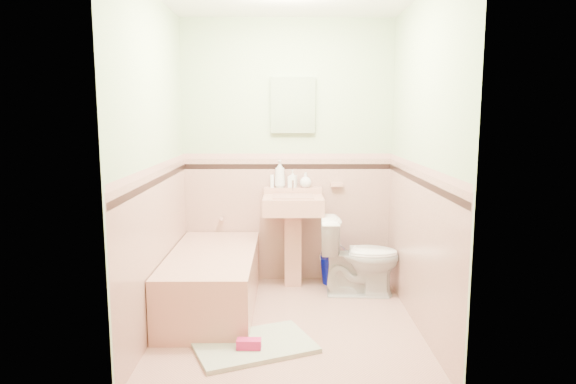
{
  "coord_description": "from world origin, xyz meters",
  "views": [
    {
      "loc": [
        -0.02,
        -3.81,
        1.62
      ],
      "look_at": [
        0.0,
        0.25,
        1.0
      ],
      "focal_mm": 32.07,
      "sensor_mm": 36.0,
      "label": 1
    }
  ],
  "objects_px": {
    "soap_bottle_mid": "(293,179)",
    "bathtub": "(213,282)",
    "sink": "(293,242)",
    "shoe": "(249,344)",
    "soap_bottle_right": "(306,180)",
    "toilet": "(360,256)",
    "soap_bottle_left": "(280,174)",
    "bucket": "(334,270)",
    "medicine_cabinet": "(293,105)"
  },
  "relations": [
    {
      "from": "soap_bottle_right",
      "to": "toilet",
      "type": "distance_m",
      "value": 0.88
    },
    {
      "from": "soap_bottle_mid",
      "to": "toilet",
      "type": "height_order",
      "value": "soap_bottle_mid"
    },
    {
      "from": "sink",
      "to": "soap_bottle_left",
      "type": "height_order",
      "value": "soap_bottle_left"
    },
    {
      "from": "soap_bottle_mid",
      "to": "toilet",
      "type": "bearing_deg",
      "value": -32.44
    },
    {
      "from": "bathtub",
      "to": "toilet",
      "type": "xyz_separation_m",
      "value": [
        1.28,
        0.33,
        0.13
      ]
    },
    {
      "from": "sink",
      "to": "shoe",
      "type": "height_order",
      "value": "sink"
    },
    {
      "from": "soap_bottle_mid",
      "to": "shoe",
      "type": "relative_size",
      "value": 0.99
    },
    {
      "from": "sink",
      "to": "toilet",
      "type": "bearing_deg",
      "value": -18.63
    },
    {
      "from": "soap_bottle_left",
      "to": "soap_bottle_mid",
      "type": "relative_size",
      "value": 1.57
    },
    {
      "from": "bucket",
      "to": "shoe",
      "type": "relative_size",
      "value": 1.58
    },
    {
      "from": "soap_bottle_mid",
      "to": "soap_bottle_right",
      "type": "xyz_separation_m",
      "value": [
        0.13,
        0.0,
        -0.01
      ]
    },
    {
      "from": "soap_bottle_left",
      "to": "toilet",
      "type": "distance_m",
      "value": 1.07
    },
    {
      "from": "bathtub",
      "to": "bucket",
      "type": "xyz_separation_m",
      "value": [
        1.07,
        0.63,
        -0.09
      ]
    },
    {
      "from": "shoe",
      "to": "bucket",
      "type": "bearing_deg",
      "value": 65.57
    },
    {
      "from": "bucket",
      "to": "shoe",
      "type": "height_order",
      "value": "bucket"
    },
    {
      "from": "soap_bottle_left",
      "to": "soap_bottle_right",
      "type": "height_order",
      "value": "soap_bottle_left"
    },
    {
      "from": "soap_bottle_right",
      "to": "shoe",
      "type": "relative_size",
      "value": 0.85
    },
    {
      "from": "medicine_cabinet",
      "to": "bucket",
      "type": "relative_size",
      "value": 1.96
    },
    {
      "from": "bucket",
      "to": "soap_bottle_right",
      "type": "bearing_deg",
      "value": 163.93
    },
    {
      "from": "soap_bottle_mid",
      "to": "toilet",
      "type": "relative_size",
      "value": 0.23
    },
    {
      "from": "toilet",
      "to": "bucket",
      "type": "bearing_deg",
      "value": 37.19
    },
    {
      "from": "bucket",
      "to": "shoe",
      "type": "bearing_deg",
      "value": -115.95
    },
    {
      "from": "soap_bottle_mid",
      "to": "bathtub",
      "type": "bearing_deg",
      "value": -133.62
    },
    {
      "from": "medicine_cabinet",
      "to": "toilet",
      "type": "xyz_separation_m",
      "value": [
        0.6,
        -0.41,
        -1.35
      ]
    },
    {
      "from": "bathtub",
      "to": "sink",
      "type": "distance_m",
      "value": 0.89
    },
    {
      "from": "bathtub",
      "to": "toilet",
      "type": "bearing_deg",
      "value": 14.46
    },
    {
      "from": "medicine_cabinet",
      "to": "soap_bottle_right",
      "type": "relative_size",
      "value": 3.63
    },
    {
      "from": "sink",
      "to": "bathtub",
      "type": "bearing_deg",
      "value": -142.07
    },
    {
      "from": "soap_bottle_right",
      "to": "shoe",
      "type": "bearing_deg",
      "value": -106.0
    },
    {
      "from": "bathtub",
      "to": "soap_bottle_mid",
      "type": "xyz_separation_m",
      "value": [
        0.68,
        0.71,
        0.78
      ]
    },
    {
      "from": "soap_bottle_right",
      "to": "shoe",
      "type": "distance_m",
      "value": 1.86
    },
    {
      "from": "soap_bottle_right",
      "to": "shoe",
      "type": "xyz_separation_m",
      "value": [
        -0.44,
        -1.54,
        -0.93
      ]
    },
    {
      "from": "toilet",
      "to": "medicine_cabinet",
      "type": "bearing_deg",
      "value": 58.75
    },
    {
      "from": "sink",
      "to": "bucket",
      "type": "height_order",
      "value": "sink"
    },
    {
      "from": "sink",
      "to": "bucket",
      "type": "relative_size",
      "value": 3.31
    },
    {
      "from": "soap_bottle_right",
      "to": "toilet",
      "type": "relative_size",
      "value": 0.2
    },
    {
      "from": "bathtub",
      "to": "medicine_cabinet",
      "type": "bearing_deg",
      "value": 47.42
    },
    {
      "from": "bathtub",
      "to": "soap_bottle_mid",
      "type": "relative_size",
      "value": 9.09
    },
    {
      "from": "soap_bottle_mid",
      "to": "sink",
      "type": "bearing_deg",
      "value": -88.95
    },
    {
      "from": "bathtub",
      "to": "shoe",
      "type": "distance_m",
      "value": 0.92
    },
    {
      "from": "bathtub",
      "to": "shoe",
      "type": "xyz_separation_m",
      "value": [
        0.36,
        -0.83,
        -0.16
      ]
    },
    {
      "from": "soap_bottle_right",
      "to": "toilet",
      "type": "bearing_deg",
      "value": -38.79
    },
    {
      "from": "sink",
      "to": "soap_bottle_right",
      "type": "bearing_deg",
      "value": 55.87
    },
    {
      "from": "bucket",
      "to": "shoe",
      "type": "distance_m",
      "value": 1.63
    },
    {
      "from": "medicine_cabinet",
      "to": "soap_bottle_mid",
      "type": "bearing_deg",
      "value": -96.29
    },
    {
      "from": "soap_bottle_left",
      "to": "toilet",
      "type": "height_order",
      "value": "soap_bottle_left"
    },
    {
      "from": "soap_bottle_mid",
      "to": "bucket",
      "type": "xyz_separation_m",
      "value": [
        0.4,
        -0.08,
        -0.88
      ]
    },
    {
      "from": "soap_bottle_mid",
      "to": "shoe",
      "type": "distance_m",
      "value": 1.84
    },
    {
      "from": "sink",
      "to": "shoe",
      "type": "distance_m",
      "value": 1.45
    },
    {
      "from": "soap_bottle_right",
      "to": "bucket",
      "type": "relative_size",
      "value": 0.54
    }
  ]
}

